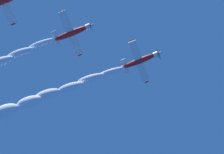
% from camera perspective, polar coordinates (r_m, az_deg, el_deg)
% --- Properties ---
extents(airplane_lead, '(9.85, 8.96, 3.21)m').
position_cam_1_polar(airplane_lead, '(77.45, 4.61, 2.65)').
color(airplane_lead, red).
extents(airplane_left_wingman, '(9.92, 8.97, 3.24)m').
position_cam_1_polar(airplane_left_wingman, '(75.44, -6.08, 6.95)').
color(airplane_left_wingman, red).
extents(airplane_right_wingman, '(9.91, 8.95, 2.94)m').
position_cam_1_polar(airplane_right_wingman, '(75.67, -16.29, 11.50)').
color(airplane_right_wingman, red).
extents(smoke_trail_lead, '(3.49, 34.46, 5.82)m').
position_cam_1_polar(smoke_trail_lead, '(79.94, -13.28, -4.09)').
color(smoke_trail_lead, white).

